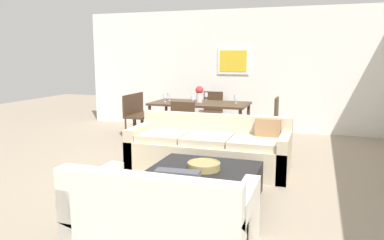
{
  "coord_description": "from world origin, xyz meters",
  "views": [
    {
      "loc": [
        1.57,
        -4.93,
        1.68
      ],
      "look_at": [
        -0.16,
        0.2,
        0.75
      ],
      "focal_mm": 35.22,
      "sensor_mm": 36.0,
      "label": 1
    }
  ],
  "objects": [
    {
      "name": "dining_chair_head",
      "position": [
        -0.67,
        3.11,
        0.5
      ],
      "size": [
        0.44,
        0.44,
        0.88
      ],
      "color": "#422D1E",
      "rests_on": "ground"
    },
    {
      "name": "ground_plane",
      "position": [
        0.0,
        0.0,
        0.0
      ],
      "size": [
        18.0,
        18.0,
        0.0
      ],
      "primitive_type": "plane",
      "color": "gray"
    },
    {
      "name": "wine_glass_head",
      "position": [
        -0.67,
        2.64,
        0.86
      ],
      "size": [
        0.07,
        0.07,
        0.16
      ],
      "color": "silver",
      "rests_on": "dining_table"
    },
    {
      "name": "dining_table",
      "position": [
        -0.67,
        2.21,
        0.69
      ],
      "size": [
        1.94,
        0.98,
        0.75
      ],
      "color": "#422D1E",
      "rests_on": "ground"
    },
    {
      "name": "dining_chair_left_near",
      "position": [
        -2.04,
        1.99,
        0.5
      ],
      "size": [
        0.44,
        0.44,
        0.88
      ],
      "color": "#422D1E",
      "rests_on": "ground"
    },
    {
      "name": "sofa_beige",
      "position": [
        0.07,
        0.34,
        0.29
      ],
      "size": [
        2.35,
        0.9,
        0.78
      ],
      "color": "beige",
      "rests_on": "ground"
    },
    {
      "name": "wine_glass_foot",
      "position": [
        -0.67,
        1.79,
        0.88
      ],
      "size": [
        0.06,
        0.06,
        0.19
      ],
      "color": "silver",
      "rests_on": "dining_table"
    },
    {
      "name": "wine_glass_left_near",
      "position": [
        -1.38,
        2.09,
        0.87
      ],
      "size": [
        0.07,
        0.07,
        0.17
      ],
      "color": "silver",
      "rests_on": "dining_table"
    },
    {
      "name": "coffee_table",
      "position": [
        0.35,
        -0.89,
        0.19
      ],
      "size": [
        1.23,
        1.07,
        0.38
      ],
      "color": "black",
      "rests_on": "ground"
    },
    {
      "name": "loveseat_white",
      "position": [
        0.35,
        -2.1,
        0.29
      ],
      "size": [
        1.54,
        0.9,
        0.78
      ],
      "color": "silver",
      "rests_on": "ground"
    },
    {
      "name": "decorative_bowl",
      "position": [
        0.36,
        -0.92,
        0.43
      ],
      "size": [
        0.38,
        0.38,
        0.09
      ],
      "color": "#99844C",
      "rests_on": "coffee_table"
    },
    {
      "name": "wine_glass_right_far",
      "position": [
        0.04,
        2.34,
        0.87
      ],
      "size": [
        0.08,
        0.08,
        0.17
      ],
      "color": "silver",
      "rests_on": "dining_table"
    },
    {
      "name": "dining_chair_right_far",
      "position": [
        0.71,
        2.43,
        0.5
      ],
      "size": [
        0.44,
        0.44,
        0.88
      ],
      "color": "#422D1E",
      "rests_on": "ground"
    },
    {
      "name": "wine_glass_left_far",
      "position": [
        -1.38,
        2.34,
        0.87
      ],
      "size": [
        0.08,
        0.08,
        0.16
      ],
      "color": "silver",
      "rests_on": "dining_table"
    },
    {
      "name": "centerpiece_vase",
      "position": [
        -0.7,
        2.27,
        0.94
      ],
      "size": [
        0.16,
        0.16,
        0.33
      ],
      "color": "silver",
      "rests_on": "dining_table"
    },
    {
      "name": "dining_chair_foot",
      "position": [
        -0.67,
        1.32,
        0.5
      ],
      "size": [
        0.44,
        0.44,
        0.88
      ],
      "color": "#422D1E",
      "rests_on": "ground"
    },
    {
      "name": "dining_chair_left_far",
      "position": [
        -2.04,
        2.43,
        0.5
      ],
      "size": [
        0.44,
        0.44,
        0.88
      ],
      "color": "#422D1E",
      "rests_on": "ground"
    },
    {
      "name": "back_wall_unit",
      "position": [
        0.29,
        3.53,
        1.35
      ],
      "size": [
        8.4,
        0.09,
        2.7
      ],
      "color": "silver",
      "rests_on": "ground"
    }
  ]
}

